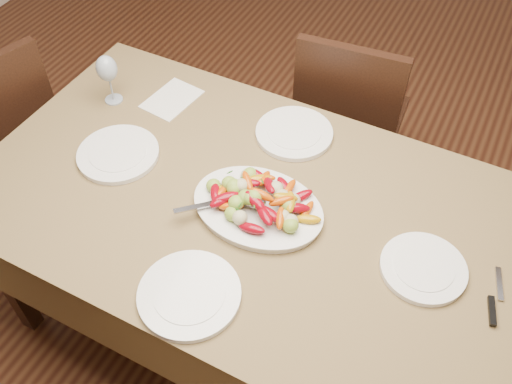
{
  "coord_description": "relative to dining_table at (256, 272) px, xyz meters",
  "views": [
    {
      "loc": [
        0.73,
        -1.14,
        2.12
      ],
      "look_at": [
        0.21,
        -0.12,
        0.82
      ],
      "focal_mm": 40.0,
      "sensor_mm": 36.0,
      "label": 1
    }
  ],
  "objects": [
    {
      "name": "plate_near",
      "position": [
        -0.01,
        -0.38,
        0.39
      ],
      "size": [
        0.29,
        0.29,
        0.02
      ],
      "primitive_type": "cylinder",
      "color": "white",
      "rests_on": "dining_table"
    },
    {
      "name": "roasted_vegetables",
      "position": [
        0.02,
        -0.02,
        0.45
      ],
      "size": [
        0.33,
        0.23,
        0.09
      ],
      "primitive_type": null,
      "rotation": [
        0.0,
        0.0,
        -0.01
      ],
      "color": "#72020C",
      "rests_on": "serving_platter"
    },
    {
      "name": "plate_far",
      "position": [
        -0.03,
        0.35,
        0.39
      ],
      "size": [
        0.27,
        0.27,
        0.02
      ],
      "primitive_type": "cylinder",
      "color": "white",
      "rests_on": "dining_table"
    },
    {
      "name": "table_knife",
      "position": [
        0.74,
        -0.01,
        0.38
      ],
      "size": [
        0.07,
        0.2,
        0.01
      ],
      "primitive_type": null,
      "rotation": [
        0.0,
        0.0,
        0.27
      ],
      "color": "#9EA0A8",
      "rests_on": "dining_table"
    },
    {
      "name": "wine_glass",
      "position": [
        -0.7,
        0.22,
        0.48
      ],
      "size": [
        0.08,
        0.08,
        0.2
      ],
      "primitive_type": null,
      "color": "#8C99A5",
      "rests_on": "dining_table"
    },
    {
      "name": "floor",
      "position": [
        -0.21,
        0.12,
        -0.38
      ],
      "size": [
        6.0,
        6.0,
        0.0
      ],
      "primitive_type": "plane",
      "color": "#402113",
      "rests_on": "ground"
    },
    {
      "name": "plate_right",
      "position": [
        0.53,
        -0.0,
        0.39
      ],
      "size": [
        0.25,
        0.25,
        0.02
      ],
      "primitive_type": "cylinder",
      "color": "white",
      "rests_on": "dining_table"
    },
    {
      "name": "chair_far",
      "position": [
        0.04,
        0.85,
        0.1
      ],
      "size": [
        0.46,
        0.46,
        0.95
      ],
      "primitive_type": null,
      "rotation": [
        0.0,
        0.0,
        3.23
      ],
      "color": "black",
      "rests_on": "ground"
    },
    {
      "name": "dining_table",
      "position": [
        0.0,
        0.0,
        0.0
      ],
      "size": [
        1.85,
        1.06,
        0.76
      ],
      "primitive_type": "cube",
      "rotation": [
        0.0,
        0.0,
        -0.01
      ],
      "color": "brown",
      "rests_on": "ground"
    },
    {
      "name": "menu_card",
      "position": [
        -0.51,
        0.32,
        0.38
      ],
      "size": [
        0.18,
        0.23,
        0.0
      ],
      "primitive_type": "cube",
      "rotation": [
        0.0,
        0.0,
        -0.13
      ],
      "color": "silver",
      "rests_on": "dining_table"
    },
    {
      "name": "serving_platter",
      "position": [
        0.02,
        -0.02,
        0.39
      ],
      "size": [
        0.41,
        0.3,
        0.02
      ],
      "primitive_type": "ellipsoid",
      "rotation": [
        0.0,
        0.0,
        -0.01
      ],
      "color": "white",
      "rests_on": "dining_table"
    },
    {
      "name": "serving_spoon",
      "position": [
        -0.05,
        -0.06,
        0.43
      ],
      "size": [
        0.25,
        0.23,
        0.03
      ],
      "primitive_type": null,
      "rotation": [
        0.0,
        0.0,
        -0.73
      ],
      "color": "#9EA0A8",
      "rests_on": "serving_platter"
    },
    {
      "name": "plate_left",
      "position": [
        -0.51,
        -0.02,
        0.39
      ],
      "size": [
        0.28,
        0.28,
        0.02
      ],
      "primitive_type": "cylinder",
      "color": "white",
      "rests_on": "dining_table"
    }
  ]
}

